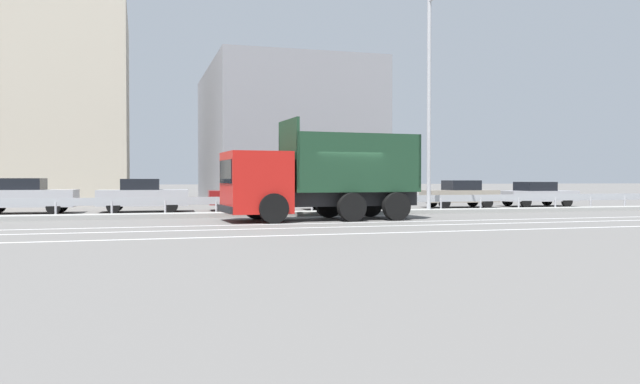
{
  "coord_description": "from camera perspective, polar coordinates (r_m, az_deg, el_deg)",
  "views": [
    {
      "loc": [
        -7.34,
        -22.28,
        1.53
      ],
      "look_at": [
        -0.41,
        1.51,
        1.01
      ],
      "focal_mm": 35.0,
      "sensor_mm": 36.0,
      "label": 1
    }
  ],
  "objects": [
    {
      "name": "parked_car_3",
      "position": [
        30.06,
        -15.9,
        -0.3
      ],
      "size": [
        4.13,
        2.12,
        1.54
      ],
      "rotation": [
        0.0,
        0.0,
        -1.62
      ],
      "color": "#A3A3A8",
      "rests_on": "ground_plane"
    },
    {
      "name": "background_building_1",
      "position": [
        44.9,
        -3.49,
        5.15
      ],
      "size": [
        10.48,
        15.56,
        9.26
      ],
      "primitive_type": "cube",
      "color": "gray",
      "rests_on": "ground_plane"
    },
    {
      "name": "median_guardrail",
      "position": [
        27.51,
        -0.75,
        -0.81
      ],
      "size": [
        63.58,
        0.09,
        0.78
      ],
      "color": "#9EA0A5",
      "rests_on": "ground_plane"
    },
    {
      "name": "parked_car_7",
      "position": [
        36.9,
        19.17,
        -0.16
      ],
      "size": [
        4.18,
        2.18,
        1.37
      ],
      "rotation": [
        0.0,
        0.0,
        -1.61
      ],
      "color": "#A3A3A8",
      "rests_on": "ground_plane"
    },
    {
      "name": "background_building_0",
      "position": [
        44.66,
        -26.4,
        7.18
      ],
      "size": [
        14.25,
        12.31,
        12.57
      ],
      "primitive_type": "cube",
      "color": "#B7AD99",
      "rests_on": "ground_plane"
    },
    {
      "name": "parked_car_2",
      "position": [
        30.54,
        -25.39,
        -0.32
      ],
      "size": [
        4.38,
        2.13,
        1.57
      ],
      "rotation": [
        0.0,
        0.0,
        -1.64
      ],
      "color": "#A3A3A8",
      "rests_on": "ground_plane"
    },
    {
      "name": "lane_strip_0",
      "position": [
        21.65,
        1.53,
        -2.85
      ],
      "size": [
        63.58,
        0.16,
        0.01
      ],
      "primitive_type": "cube",
      "color": "silver",
      "rests_on": "ground_plane"
    },
    {
      "name": "parked_car_6",
      "position": [
        34.27,
        12.64,
        -0.17
      ],
      "size": [
        4.0,
        2.14,
        1.46
      ],
      "rotation": [
        0.0,
        0.0,
        1.5
      ],
      "color": "gray",
      "rests_on": "ground_plane"
    },
    {
      "name": "parked_car_4",
      "position": [
        30.59,
        -6.59,
        -0.35
      ],
      "size": [
        3.96,
        2.2,
        1.36
      ],
      "rotation": [
        0.0,
        0.0,
        -1.64
      ],
      "color": "maroon",
      "rests_on": "ground_plane"
    },
    {
      "name": "dump_truck",
      "position": [
        23.02,
        -2.07,
        0.66
      ],
      "size": [
        7.44,
        3.07,
        3.71
      ],
      "rotation": [
        0.0,
        0.0,
        1.62
      ],
      "color": "red",
      "rests_on": "ground_plane"
    },
    {
      "name": "lane_strip_2",
      "position": [
        17.76,
        5.63,
        -3.75
      ],
      "size": [
        63.58,
        0.16,
        0.01
      ],
      "primitive_type": "cube",
      "color": "silver",
      "rests_on": "ground_plane"
    },
    {
      "name": "ground_plane",
      "position": [
        23.51,
        2.0,
        -2.54
      ],
      "size": [
        320.0,
        320.0,
        0.0
      ],
      "primitive_type": "plane",
      "color": "#605E5B"
    },
    {
      "name": "median_road_sign",
      "position": [
        26.8,
        3.58,
        0.45
      ],
      "size": [
        0.66,
        0.16,
        2.3
      ],
      "color": "white",
      "rests_on": "ground_plane"
    },
    {
      "name": "parked_car_5",
      "position": [
        31.57,
        2.44,
        -0.41
      ],
      "size": [
        4.7,
        2.13,
        1.24
      ],
      "rotation": [
        0.0,
        0.0,
        -1.62
      ],
      "color": "black",
      "rests_on": "ground_plane"
    },
    {
      "name": "median_island",
      "position": [
        26.3,
        -0.0,
        -1.95
      ],
      "size": [
        34.97,
        1.1,
        0.18
      ],
      "primitive_type": "cube",
      "color": "gray",
      "rests_on": "ground_plane"
    },
    {
      "name": "street_lamp_1",
      "position": [
        28.28,
        10.13,
        8.88
      ],
      "size": [
        0.7,
        2.65,
        9.57
      ],
      "color": "#ADADB2",
      "rests_on": "ground_plane"
    },
    {
      "name": "lane_strip_1",
      "position": [
        20.02,
        3.04,
        -3.18
      ],
      "size": [
        63.58,
        0.16,
        0.01
      ],
      "primitive_type": "cube",
      "color": "silver",
      "rests_on": "ground_plane"
    }
  ]
}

